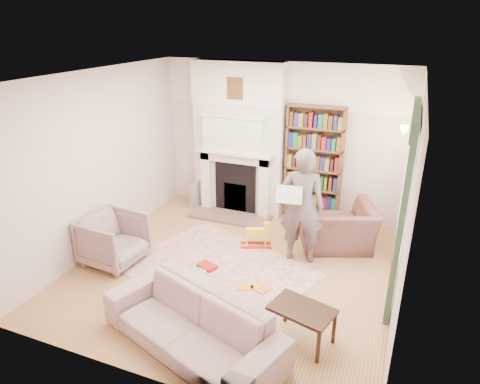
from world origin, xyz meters
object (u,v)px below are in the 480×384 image
at_px(sofa, 192,324).
at_px(paraffin_heater, 194,194).
at_px(coffee_table, 301,324).
at_px(rocking_horse, 256,235).
at_px(bookcase, 314,159).
at_px(armchair_reading, 337,226).
at_px(man_reading, 302,206).
at_px(armchair_left, 114,240).

xyz_separation_m(sofa, paraffin_heater, (-1.80, 3.49, -0.05)).
height_order(coffee_table, rocking_horse, coffee_table).
relative_size(coffee_table, paraffin_heater, 1.27).
bearing_deg(bookcase, coffee_table, -78.60).
bearing_deg(armchair_reading, paraffin_heater, -32.77).
relative_size(sofa, coffee_table, 3.13).
distance_m(bookcase, paraffin_heater, 2.45).
distance_m(sofa, paraffin_heater, 3.93).
bearing_deg(sofa, rocking_horse, 112.08).
xyz_separation_m(man_reading, paraffin_heater, (-2.43, 1.16, -0.62)).
xyz_separation_m(sofa, man_reading, (0.63, 2.33, 0.57)).
distance_m(bookcase, coffee_table, 3.43).
height_order(armchair_left, coffee_table, armchair_left).
xyz_separation_m(bookcase, paraffin_heater, (-2.26, -0.30, -0.90)).
bearing_deg(man_reading, armchair_reading, -135.15).
relative_size(bookcase, armchair_reading, 1.63).
height_order(armchair_left, man_reading, man_reading).
bearing_deg(rocking_horse, sofa, -109.41).
bearing_deg(sofa, paraffin_heater, 136.50).
bearing_deg(armchair_reading, man_reading, 31.33).
xyz_separation_m(paraffin_heater, rocking_horse, (1.68, -1.05, -0.05)).
xyz_separation_m(armchair_left, paraffin_heater, (0.16, 2.29, -0.10)).
relative_size(bookcase, sofa, 0.84).
relative_size(armchair_left, man_reading, 0.47).
bearing_deg(coffee_table, armchair_reading, 105.54).
relative_size(armchair_left, sofa, 0.38).
relative_size(armchair_reading, rocking_horse, 2.26).
distance_m(bookcase, armchair_left, 3.63).
xyz_separation_m(armchair_reading, paraffin_heater, (-2.88, 0.56, -0.09)).
bearing_deg(man_reading, bookcase, -91.50).
relative_size(armchair_reading, man_reading, 0.63).
distance_m(man_reading, rocking_horse, 1.01).
bearing_deg(paraffin_heater, sofa, -62.68).
height_order(bookcase, armchair_left, bookcase).
bearing_deg(coffee_table, paraffin_heater, 149.67).
bearing_deg(rocking_horse, man_reading, -30.30).
height_order(armchair_reading, sofa, armchair_reading).
xyz_separation_m(armchair_reading, rocking_horse, (-1.20, -0.49, -0.15)).
bearing_deg(bookcase, paraffin_heater, -172.37).
height_order(bookcase, coffee_table, bookcase).
height_order(man_reading, coffee_table, man_reading).
xyz_separation_m(man_reading, coffee_table, (0.48, -1.77, -0.67)).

